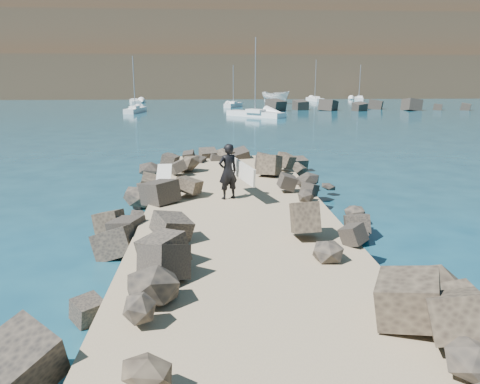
{
  "coord_description": "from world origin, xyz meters",
  "views": [
    {
      "loc": [
        -0.87,
        -14.46,
        4.83
      ],
      "look_at": [
        0.0,
        -1.0,
        1.5
      ],
      "focal_mm": 35.0,
      "sensor_mm": 36.0,
      "label": 1
    }
  ],
  "objects": [
    {
      "name": "sailboat_e",
      "position": [
        -14.57,
        74.1,
        0.35
      ],
      "size": [
        3.1,
        7.31,
        8.61
      ],
      "color": "silver",
      "rests_on": "ground"
    },
    {
      "name": "sailboat_a",
      "position": [
        -11.15,
        51.85,
        0.35
      ],
      "size": [
        2.33,
        6.48,
        7.73
      ],
      "color": "silver",
      "rests_on": "ground"
    },
    {
      "name": "breakwater_secondary",
      "position": [
        35.0,
        55.0,
        0.6
      ],
      "size": [
        52.0,
        4.0,
        1.2
      ],
      "primitive_type": "cube",
      "color": "black",
      "rests_on": "ground"
    },
    {
      "name": "riprap_left",
      "position": [
        -2.9,
        -1.5,
        0.5
      ],
      "size": [
        2.6,
        22.0,
        1.0
      ],
      "primitive_type": "cube",
      "color": "black",
      "rests_on": "ground"
    },
    {
      "name": "sailboat_c",
      "position": [
        4.79,
        44.04,
        0.35
      ],
      "size": [
        7.0,
        6.89,
        9.61
      ],
      "color": "silver",
      "rests_on": "ground"
    },
    {
      "name": "sailboat_f",
      "position": [
        30.77,
        84.54,
        0.35
      ],
      "size": [
        2.66,
        6.23,
        7.44
      ],
      "color": "silver",
      "rests_on": "ground"
    },
    {
      "name": "ground",
      "position": [
        0.0,
        0.0,
        0.0
      ],
      "size": [
        800.0,
        800.0,
        0.0
      ],
      "primitive_type": "plane",
      "color": "#0F384C",
      "rests_on": "ground"
    },
    {
      "name": "riprap_right",
      "position": [
        2.9,
        -1.5,
        0.5
      ],
      "size": [
        2.6,
        22.0,
        1.0
      ],
      "primitive_type": "cube",
      "color": "black",
      "rests_on": "ground"
    },
    {
      "name": "jetty",
      "position": [
        0.0,
        -2.0,
        0.3
      ],
      "size": [
        6.0,
        26.0,
        0.6
      ],
      "primitive_type": "cube",
      "color": "#8C7759",
      "rests_on": "ground"
    },
    {
      "name": "surfer_with_board",
      "position": [
        -0.19,
        1.68,
        1.6
      ],
      "size": [
        1.3,
        2.35,
        1.98
      ],
      "color": "black",
      "rests_on": "jetty"
    },
    {
      "name": "sailboat_b",
      "position": [
        3.06,
        63.56,
        0.35
      ],
      "size": [
        3.38,
        5.52,
        6.81
      ],
      "color": "silver",
      "rests_on": "ground"
    },
    {
      "name": "boat_imported",
      "position": [
        11.39,
        73.22,
        1.16
      ],
      "size": [
        5.91,
        5.82,
        2.33
      ],
      "primitive_type": "imported",
      "rotation": [
        0.0,
        0.0,
        0.8
      ],
      "color": "silver",
      "rests_on": "ground"
    },
    {
      "name": "sailboat_d",
      "position": [
        20.72,
        81.91,
        0.35
      ],
      "size": [
        2.36,
        7.03,
        8.34
      ],
      "color": "silver",
      "rests_on": "ground"
    },
    {
      "name": "headland",
      "position": [
        10.0,
        160.0,
        16.0
      ],
      "size": [
        360.0,
        140.0,
        32.0
      ],
      "primitive_type": "cube",
      "color": "#2D4919",
      "rests_on": "ground"
    },
    {
      "name": "surfboard_resting",
      "position": [
        -2.65,
        3.15,
        1.04
      ],
      "size": [
        0.65,
        2.24,
        0.07
      ],
      "primitive_type": "cube",
      "rotation": [
        0.0,
        0.0,
        0.04
      ],
      "color": "silver",
      "rests_on": "riprap_left"
    }
  ]
}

